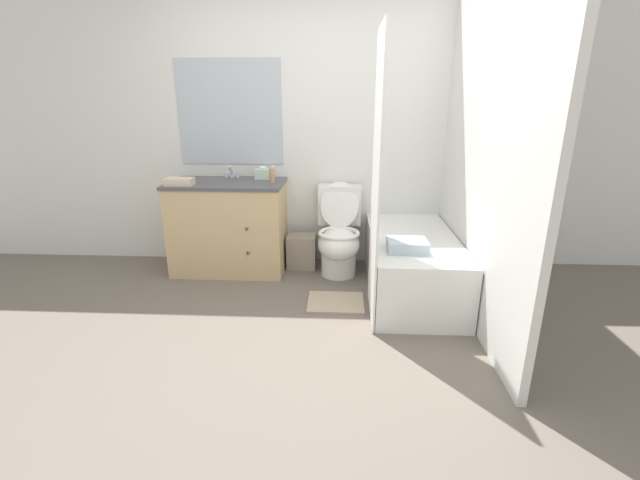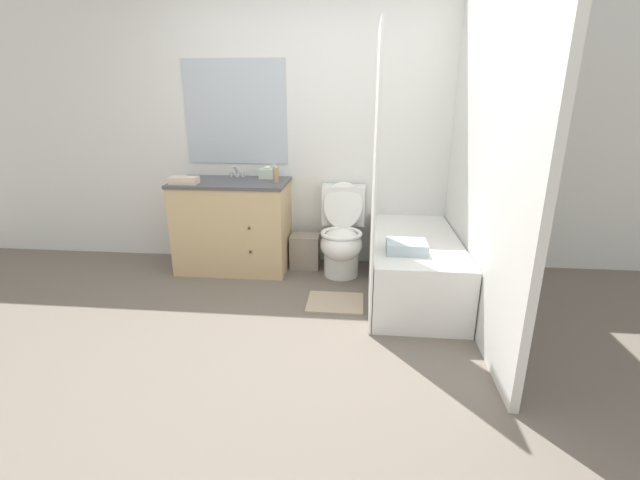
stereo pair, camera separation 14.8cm
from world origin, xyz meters
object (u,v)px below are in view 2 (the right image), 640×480
(soap_dispenser, at_px, (276,175))
(bath_mat, at_px, (335,302))
(bath_towel_folded, at_px, (406,247))
(tissue_box, at_px, (267,173))
(vanity_cabinet, at_px, (234,224))
(toilet, at_px, (342,236))
(hand_towel_folded, at_px, (184,180))
(wastebasket, at_px, (305,251))
(bathtub, at_px, (413,266))
(sink_faucet, at_px, (237,173))

(soap_dispenser, xyz_separation_m, bath_mat, (0.58, -0.65, -0.90))
(bath_towel_folded, bearing_deg, tissue_box, 141.91)
(vanity_cabinet, height_order, toilet, vanity_cabinet)
(bath_mat, bearing_deg, hand_towel_folded, 159.93)
(hand_towel_folded, xyz_separation_m, bath_mat, (1.36, -0.50, -0.86))
(wastebasket, height_order, tissue_box, tissue_box)
(bathtub, height_order, bath_towel_folded, bath_towel_folded)
(sink_faucet, bearing_deg, bath_mat, -41.35)
(wastebasket, xyz_separation_m, soap_dispenser, (-0.24, -0.11, 0.75))
(toilet, xyz_separation_m, wastebasket, (-0.35, 0.13, -0.20))
(sink_faucet, distance_m, wastebasket, 0.98)
(wastebasket, xyz_separation_m, bath_mat, (0.34, -0.76, -0.15))
(bathtub, height_order, wastebasket, bathtub)
(bathtub, bearing_deg, sink_faucet, 158.92)
(bathtub, distance_m, bath_mat, 0.71)
(bath_mat, bearing_deg, soap_dispenser, 131.74)
(tissue_box, height_order, hand_towel_folded, tissue_box)
(wastebasket, bearing_deg, tissue_box, 165.59)
(bathtub, xyz_separation_m, bath_mat, (-0.62, -0.26, -0.24))
(soap_dispenser, distance_m, bath_towel_folded, 1.38)
(soap_dispenser, distance_m, hand_towel_folded, 0.79)
(toilet, distance_m, bathtub, 0.72)
(toilet, xyz_separation_m, bathtub, (0.61, -0.38, -0.11))
(vanity_cabinet, bearing_deg, bathtub, -14.58)
(toilet, distance_m, wastebasket, 0.43)
(tissue_box, distance_m, bath_towel_folded, 1.59)
(bathtub, relative_size, hand_towel_folded, 6.03)
(vanity_cabinet, relative_size, bath_towel_folded, 3.61)
(tissue_box, bearing_deg, wastebasket, -14.41)
(vanity_cabinet, distance_m, tissue_box, 0.57)
(vanity_cabinet, bearing_deg, soap_dispenser, -3.69)
(bathtub, bearing_deg, vanity_cabinet, 165.42)
(hand_towel_folded, distance_m, bath_towel_folded, 2.00)
(vanity_cabinet, height_order, hand_towel_folded, hand_towel_folded)
(bathtub, bearing_deg, bath_mat, -157.55)
(sink_faucet, xyz_separation_m, bathtub, (1.62, -0.62, -0.63))
(toilet, distance_m, soap_dispenser, 0.81)
(toilet, distance_m, bath_mat, 0.72)
(hand_towel_folded, height_order, bath_mat, hand_towel_folded)
(vanity_cabinet, xyz_separation_m, toilet, (1.02, -0.04, -0.07))
(hand_towel_folded, bearing_deg, tissue_box, 28.57)
(wastebasket, bearing_deg, hand_towel_folded, -165.38)
(bath_towel_folded, bearing_deg, sink_faucet, 147.14)
(bathtub, height_order, soap_dispenser, soap_dispenser)
(tissue_box, height_order, bath_towel_folded, tissue_box)
(bath_towel_folded, bearing_deg, vanity_cabinet, 152.89)
(toilet, relative_size, soap_dispenser, 5.32)
(toilet, height_order, wastebasket, toilet)
(bath_towel_folded, xyz_separation_m, bath_mat, (-0.52, 0.10, -0.52))
(hand_towel_folded, distance_m, bath_mat, 1.68)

